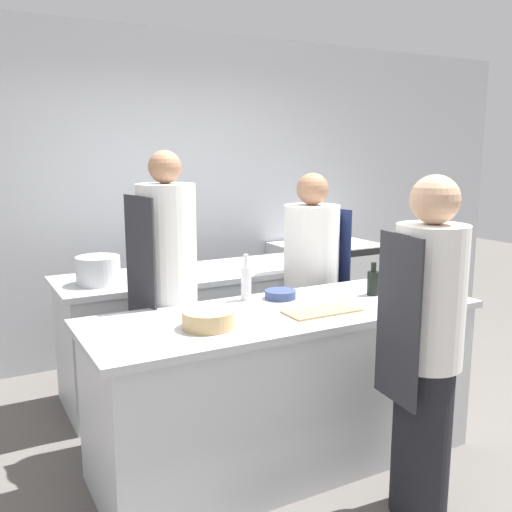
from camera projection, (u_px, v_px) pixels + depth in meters
name	position (u px, v px, depth m)	size (l,w,h in m)	color
ground_plane	(284.00, 459.00, 3.37)	(16.00, 16.00, 0.00)	#605B56
wall_back	(158.00, 197.00, 4.95)	(8.00, 0.06, 2.80)	silver
prep_counter	(285.00, 386.00, 3.28)	(2.26, 0.80, 0.92)	silver
pass_counter	(195.00, 331.00, 4.28)	(1.99, 0.72, 0.92)	silver
oven_range	(326.00, 291.00, 5.47)	(0.94, 0.72, 0.92)	silver
chef_at_prep_near	(426.00, 350.00, 2.74)	(0.37, 0.35, 1.69)	black
chef_at_stove	(311.00, 287.00, 4.15)	(0.43, 0.41, 1.64)	black
chef_at_pass_far	(168.00, 301.00, 3.42)	(0.39, 0.37, 1.80)	black
bottle_olive_oil	(246.00, 282.00, 3.39)	(0.06, 0.06, 0.28)	silver
bottle_vinegar	(400.00, 276.00, 3.61)	(0.08, 0.08, 0.24)	#19471E
bottle_wine	(373.00, 282.00, 3.51)	(0.07, 0.07, 0.20)	black
bowl_mixing_large	(209.00, 319.00, 2.87)	(0.27, 0.27, 0.09)	tan
bowl_prep_small	(280.00, 294.00, 3.44)	(0.19, 0.19, 0.05)	navy
cutting_board	(322.00, 311.00, 3.15)	(0.43, 0.20, 0.01)	tan
stockpot	(98.00, 270.00, 3.79)	(0.29, 0.29, 0.19)	silver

